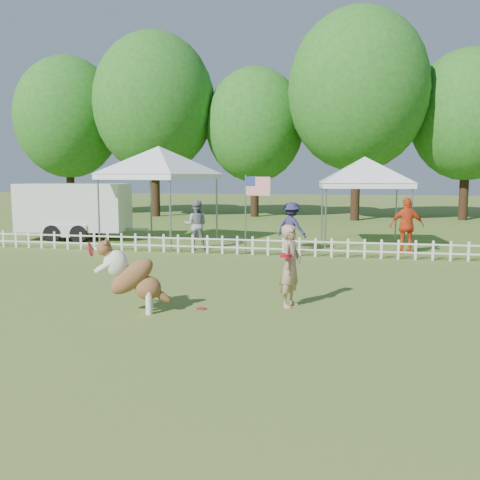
{
  "coord_description": "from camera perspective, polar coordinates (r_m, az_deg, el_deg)",
  "views": [
    {
      "loc": [
        2.84,
        -9.68,
        2.57
      ],
      "look_at": [
        0.39,
        2.0,
        1.1
      ],
      "focal_mm": 40.0,
      "sensor_mm": 36.0,
      "label": 1
    }
  ],
  "objects": [
    {
      "name": "flag_pole",
      "position": [
        17.32,
        0.6,
        2.74
      ],
      "size": [
        0.95,
        0.45,
        2.55
      ],
      "primitive_type": null,
      "rotation": [
        0.0,
        0.0,
        -0.37
      ],
      "color": "gray",
      "rests_on": "ground"
    },
    {
      "name": "dog",
      "position": [
        10.1,
        -11.33,
        -3.83
      ],
      "size": [
        1.41,
        0.81,
        1.38
      ],
      "primitive_type": null,
      "rotation": [
        0.0,
        0.0,
        0.29
      ],
      "color": "brown",
      "rests_on": "ground"
    },
    {
      "name": "canopy_tent_right",
      "position": [
        19.49,
        13.03,
        3.87
      ],
      "size": [
        3.3,
        3.3,
        3.12
      ],
      "primitive_type": null,
      "rotation": [
        0.0,
        0.0,
        0.1
      ],
      "color": "white",
      "rests_on": "ground"
    },
    {
      "name": "tree_far_left",
      "position": [
        36.48,
        -17.83,
        11.29
      ],
      "size": [
        6.6,
        6.6,
        11.0
      ],
      "primitive_type": null,
      "color": "#255D1A",
      "rests_on": "ground"
    },
    {
      "name": "ground",
      "position": [
        10.41,
        -4.4,
        -7.29
      ],
      "size": [
        120.0,
        120.0,
        0.0
      ],
      "primitive_type": "plane",
      "color": "#3F6F23",
      "rests_on": "ground"
    },
    {
      "name": "spectator_a",
      "position": [
        18.47,
        -4.72,
        1.64
      ],
      "size": [
        0.92,
        0.78,
        1.69
      ],
      "primitive_type": "imported",
      "rotation": [
        0.0,
        0.0,
        3.32
      ],
      "color": "gray",
      "rests_on": "ground"
    },
    {
      "name": "frisbee_on_turf",
      "position": [
        10.35,
        -4.13,
        -7.31
      ],
      "size": [
        0.23,
        0.23,
        0.02
      ],
      "primitive_type": "cylinder",
      "rotation": [
        0.0,
        0.0,
        -0.17
      ],
      "color": "red",
      "rests_on": "ground"
    },
    {
      "name": "canopy_tent_left",
      "position": [
        20.33,
        -8.59,
        4.68
      ],
      "size": [
        4.21,
        4.21,
        3.54
      ],
      "primitive_type": null,
      "rotation": [
        0.0,
        0.0,
        -0.27
      ],
      "color": "white",
      "rests_on": "ground"
    },
    {
      "name": "cargo_trailer",
      "position": [
        22.26,
        -17.22,
        2.99
      ],
      "size": [
        5.42,
        3.01,
        2.26
      ],
      "primitive_type": null,
      "rotation": [
        0.0,
        0.0,
        0.15
      ],
      "color": "white",
      "rests_on": "ground"
    },
    {
      "name": "handler",
      "position": [
        10.42,
        5.42,
        -2.77
      ],
      "size": [
        0.53,
        0.67,
        1.61
      ],
      "primitive_type": "imported",
      "rotation": [
        0.0,
        0.0,
        1.29
      ],
      "color": "tan",
      "rests_on": "ground"
    },
    {
      "name": "spectator_c",
      "position": [
        18.09,
        17.38,
        1.44
      ],
      "size": [
        1.11,
        0.54,
        1.83
      ],
      "primitive_type": "imported",
      "rotation": [
        0.0,
        0.0,
        3.23
      ],
      "color": "#DD421A",
      "rests_on": "ground"
    },
    {
      "name": "tree_center_right",
      "position": [
        30.91,
        12.43,
        13.78
      ],
      "size": [
        7.6,
        7.6,
        12.6
      ],
      "primitive_type": null,
      "color": "#255D1A",
      "rests_on": "ground"
    },
    {
      "name": "spectator_b",
      "position": [
        17.61,
        5.52,
        1.33
      ],
      "size": [
        1.24,
        1.08,
        1.67
      ],
      "primitive_type": "imported",
      "rotation": [
        0.0,
        0.0,
        2.62
      ],
      "color": "#2A2651",
      "rests_on": "ground"
    },
    {
      "name": "tree_center_left",
      "position": [
        32.79,
        1.59,
        11.08
      ],
      "size": [
        6.0,
        6.0,
        9.8
      ],
      "primitive_type": null,
      "color": "#255D1A",
      "rests_on": "ground"
    },
    {
      "name": "tree_left",
      "position": [
        33.53,
        -9.12,
        12.8
      ],
      "size": [
        7.4,
        7.4,
        12.0
      ],
      "primitive_type": null,
      "color": "#255D1A",
      "rests_on": "ground"
    },
    {
      "name": "picket_fence",
      "position": [
        17.07,
        2.17,
        -0.63
      ],
      "size": [
        22.0,
        0.08,
        0.6
      ],
      "primitive_type": null,
      "color": "silver",
      "rests_on": "ground"
    },
    {
      "name": "tree_right",
      "position": [
        32.87,
        23.06,
        11.05
      ],
      "size": [
        6.2,
        6.2,
        10.4
      ],
      "primitive_type": null,
      "color": "#255D1A",
      "rests_on": "ground"
    }
  ]
}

